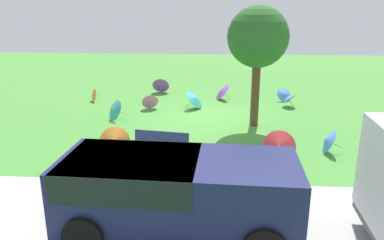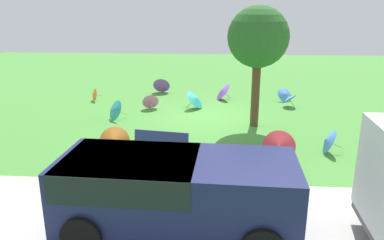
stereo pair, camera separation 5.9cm
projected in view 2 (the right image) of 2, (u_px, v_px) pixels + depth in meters
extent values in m
plane|color=#478C38|center=(207.00, 117.00, 15.29)|extent=(40.00, 40.00, 0.00)
cube|color=#B2AFA8|center=(192.00, 232.00, 7.55)|extent=(40.00, 4.39, 0.01)
cube|color=#191E4C|center=(178.00, 191.00, 7.39)|extent=(4.66, 2.05, 1.35)
cube|color=black|center=(131.00, 171.00, 7.37)|extent=(2.64, 2.01, 0.55)
cylinder|color=black|center=(82.00, 235.00, 6.80)|extent=(0.77, 0.25, 0.76)
cylinder|color=black|center=(114.00, 187.00, 8.61)|extent=(0.77, 0.25, 0.76)
cylinder|color=black|center=(257.00, 194.00, 8.27)|extent=(0.77, 0.25, 0.76)
cube|color=navy|center=(163.00, 144.00, 11.05)|extent=(1.65, 0.68, 0.05)
cube|color=navy|center=(161.00, 139.00, 10.80)|extent=(1.60, 0.35, 0.45)
cube|color=black|center=(143.00, 149.00, 11.26)|extent=(0.14, 0.41, 0.45)
cube|color=black|center=(185.00, 153.00, 10.98)|extent=(0.14, 0.41, 0.45)
cylinder|color=brown|center=(255.00, 91.00, 13.81)|extent=(0.31, 0.31, 2.62)
sphere|color=#286023|center=(258.00, 37.00, 13.23)|extent=(2.18, 2.18, 2.18)
cylinder|color=tan|center=(121.00, 112.00, 14.95)|extent=(0.40, 0.34, 0.26)
cone|color=teal|center=(114.00, 110.00, 14.74)|extent=(0.91, 0.95, 0.81)
sphere|color=tan|center=(113.00, 110.00, 14.70)|extent=(0.06, 0.06, 0.05)
cylinder|color=tan|center=(116.00, 143.00, 11.68)|extent=(0.09, 0.55, 0.32)
cone|color=orange|center=(114.00, 141.00, 11.30)|extent=(0.99, 0.71, 0.89)
sphere|color=tan|center=(114.00, 140.00, 11.21)|extent=(0.04, 0.05, 0.05)
cylinder|color=tan|center=(151.00, 105.00, 16.13)|extent=(0.16, 0.45, 0.22)
cone|color=pink|center=(150.00, 101.00, 16.36)|extent=(0.80, 0.61, 0.70)
sphere|color=tan|center=(150.00, 100.00, 16.41)|extent=(0.05, 0.06, 0.05)
cylinder|color=tan|center=(292.00, 104.00, 16.60)|extent=(0.26, 0.20, 0.35)
cone|color=#4C8CE5|center=(289.00, 98.00, 16.65)|extent=(0.88, 0.89, 0.54)
sphere|color=tan|center=(288.00, 97.00, 16.67)|extent=(0.06, 0.06, 0.05)
cylinder|color=tan|center=(161.00, 89.00, 19.11)|extent=(0.04, 0.47, 0.26)
cone|color=purple|center=(162.00, 84.00, 19.36)|extent=(0.87, 0.58, 0.84)
sphere|color=tan|center=(162.00, 83.00, 19.42)|extent=(0.04, 0.05, 0.05)
cylinder|color=tan|center=(98.00, 95.00, 17.75)|extent=(0.28, 0.21, 0.09)
cone|color=orange|center=(94.00, 95.00, 17.63)|extent=(0.53, 0.62, 0.61)
sphere|color=tan|center=(92.00, 95.00, 17.60)|extent=(0.06, 0.05, 0.04)
cylinder|color=tan|center=(190.00, 103.00, 16.53)|extent=(0.39, 0.15, 0.40)
cone|color=teal|center=(196.00, 99.00, 16.37)|extent=(0.99, 1.10, 0.75)
sphere|color=tan|center=(197.00, 98.00, 16.34)|extent=(0.06, 0.05, 0.05)
cylinder|color=tan|center=(336.00, 145.00, 11.47)|extent=(0.42, 0.07, 0.21)
cone|color=#4C8CE5|center=(327.00, 141.00, 11.48)|extent=(0.56, 0.84, 0.78)
sphere|color=tan|center=(325.00, 139.00, 11.48)|extent=(0.05, 0.04, 0.05)
cylinder|color=tan|center=(372.00, 137.00, 12.38)|extent=(0.18, 0.14, 0.36)
cone|color=yellow|center=(377.00, 132.00, 12.25)|extent=(0.86, 0.86, 0.39)
sphere|color=tan|center=(378.00, 131.00, 12.22)|extent=(0.06, 0.06, 0.05)
cylinder|color=tan|center=(282.00, 97.00, 17.87)|extent=(0.18, 0.32, 0.30)
cone|color=#4C8CE5|center=(285.00, 94.00, 17.64)|extent=(0.90, 0.82, 0.63)
sphere|color=tan|center=(286.00, 94.00, 17.59)|extent=(0.05, 0.06, 0.05)
cylinder|color=tan|center=(279.00, 148.00, 11.18)|extent=(0.10, 0.43, 0.26)
cone|color=#D8383F|center=(279.00, 146.00, 10.87)|extent=(1.04, 0.76, 0.91)
sphere|color=tan|center=(279.00, 146.00, 10.80)|extent=(0.04, 0.05, 0.05)
cylinder|color=tan|center=(227.00, 95.00, 18.03)|extent=(0.37, 0.10, 0.31)
cone|color=purple|center=(222.00, 91.00, 17.94)|extent=(0.87, 1.05, 0.80)
sphere|color=tan|center=(221.00, 90.00, 17.92)|extent=(0.06, 0.05, 0.05)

